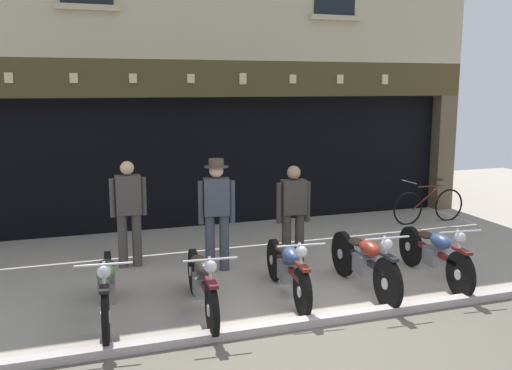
{
  "coord_description": "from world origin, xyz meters",
  "views": [
    {
      "loc": [
        -2.86,
        -5.73,
        2.81
      ],
      "look_at": [
        0.02,
        2.69,
        1.26
      ],
      "focal_mm": 39.82,
      "sensor_mm": 36.0,
      "label": 1
    }
  ],
  "objects_px": {
    "salesman_left": "(129,209)",
    "motorcycle_center_right": "(364,261)",
    "motorcycle_center": "(288,267)",
    "advert_board_near": "(304,137)",
    "leaning_bicycle": "(429,205)",
    "motorcycle_left": "(107,287)",
    "motorcycle_right": "(435,253)",
    "motorcycle_center_left": "(202,281)",
    "salesman_right": "(293,210)",
    "shopkeeper_center": "(217,209)"
  },
  "relations": [
    {
      "from": "salesman_left",
      "to": "motorcycle_center_right",
      "type": "bearing_deg",
      "value": 144.57
    },
    {
      "from": "motorcycle_center",
      "to": "advert_board_near",
      "type": "relative_size",
      "value": 2.01
    },
    {
      "from": "leaning_bicycle",
      "to": "motorcycle_left",
      "type": "bearing_deg",
      "value": 112.57
    },
    {
      "from": "motorcycle_center_right",
      "to": "motorcycle_right",
      "type": "xyz_separation_m",
      "value": [
        1.19,
        0.05,
        -0.01
      ]
    },
    {
      "from": "motorcycle_center_left",
      "to": "salesman_right",
      "type": "height_order",
      "value": "salesman_right"
    },
    {
      "from": "motorcycle_center",
      "to": "salesman_right",
      "type": "xyz_separation_m",
      "value": [
        0.63,
        1.34,
        0.46
      ]
    },
    {
      "from": "motorcycle_right",
      "to": "motorcycle_center_left",
      "type": "bearing_deg",
      "value": 7.75
    },
    {
      "from": "motorcycle_center_right",
      "to": "shopkeeper_center",
      "type": "relative_size",
      "value": 1.16
    },
    {
      "from": "motorcycle_center_left",
      "to": "shopkeeper_center",
      "type": "relative_size",
      "value": 1.17
    },
    {
      "from": "motorcycle_center",
      "to": "salesman_left",
      "type": "bearing_deg",
      "value": -41.48
    },
    {
      "from": "shopkeeper_center",
      "to": "motorcycle_center_left",
      "type": "bearing_deg",
      "value": 79.91
    },
    {
      "from": "motorcycle_center",
      "to": "salesman_left",
      "type": "distance_m",
      "value": 2.79
    },
    {
      "from": "leaning_bicycle",
      "to": "motorcycle_center_right",
      "type": "bearing_deg",
      "value": 131.97
    },
    {
      "from": "advert_board_near",
      "to": "shopkeeper_center",
      "type": "bearing_deg",
      "value": -132.61
    },
    {
      "from": "motorcycle_center_left",
      "to": "salesman_left",
      "type": "distance_m",
      "value": 2.35
    },
    {
      "from": "motorcycle_left",
      "to": "motorcycle_center",
      "type": "xyz_separation_m",
      "value": [
        2.36,
        0.03,
        -0.01
      ]
    },
    {
      "from": "salesman_left",
      "to": "shopkeeper_center",
      "type": "distance_m",
      "value": 1.4
    },
    {
      "from": "advert_board_near",
      "to": "leaning_bicycle",
      "type": "distance_m",
      "value": 2.98
    },
    {
      "from": "salesman_right",
      "to": "motorcycle_right",
      "type": "bearing_deg",
      "value": 142.52
    },
    {
      "from": "motorcycle_center_right",
      "to": "salesman_right",
      "type": "relative_size",
      "value": 1.28
    },
    {
      "from": "motorcycle_right",
      "to": "shopkeeper_center",
      "type": "height_order",
      "value": "shopkeeper_center"
    },
    {
      "from": "salesman_right",
      "to": "shopkeeper_center",
      "type": "bearing_deg",
      "value": 1.89
    },
    {
      "from": "motorcycle_center",
      "to": "shopkeeper_center",
      "type": "bearing_deg",
      "value": -60.52
    },
    {
      "from": "motorcycle_center_right",
      "to": "motorcycle_right",
      "type": "height_order",
      "value": "motorcycle_center_right"
    },
    {
      "from": "motorcycle_center",
      "to": "leaning_bicycle",
      "type": "xyz_separation_m",
      "value": [
        4.38,
        2.98,
        -0.04
      ]
    },
    {
      "from": "motorcycle_right",
      "to": "motorcycle_center_right",
      "type": "bearing_deg",
      "value": 8.86
    },
    {
      "from": "salesman_right",
      "to": "advert_board_near",
      "type": "relative_size",
      "value": 1.63
    },
    {
      "from": "salesman_right",
      "to": "advert_board_near",
      "type": "bearing_deg",
      "value": -112.29
    },
    {
      "from": "motorcycle_center",
      "to": "motorcycle_center_right",
      "type": "xyz_separation_m",
      "value": [
        1.08,
        -0.15,
        0.02
      ]
    },
    {
      "from": "motorcycle_left",
      "to": "motorcycle_center_left",
      "type": "height_order",
      "value": "motorcycle_left"
    },
    {
      "from": "shopkeeper_center",
      "to": "motorcycle_right",
      "type": "bearing_deg",
      "value": 163.92
    },
    {
      "from": "shopkeeper_center",
      "to": "advert_board_near",
      "type": "bearing_deg",
      "value": -121.38
    },
    {
      "from": "salesman_left",
      "to": "salesman_right",
      "type": "bearing_deg",
      "value": 165.92
    },
    {
      "from": "motorcycle_left",
      "to": "motorcycle_right",
      "type": "xyz_separation_m",
      "value": [
        4.63,
        -0.06,
        -0.01
      ]
    },
    {
      "from": "motorcycle_right",
      "to": "leaning_bicycle",
      "type": "height_order",
      "value": "leaning_bicycle"
    },
    {
      "from": "motorcycle_center_left",
      "to": "salesman_right",
      "type": "xyz_separation_m",
      "value": [
        1.86,
        1.53,
        0.46
      ]
    },
    {
      "from": "motorcycle_center",
      "to": "leaning_bicycle",
      "type": "relative_size",
      "value": 1.14
    },
    {
      "from": "motorcycle_center_left",
      "to": "motorcycle_left",
      "type": "bearing_deg",
      "value": -3.27
    },
    {
      "from": "motorcycle_left",
      "to": "salesman_right",
      "type": "xyz_separation_m",
      "value": [
        3.0,
        1.38,
        0.45
      ]
    },
    {
      "from": "motorcycle_center",
      "to": "leaning_bicycle",
      "type": "distance_m",
      "value": 5.29
    },
    {
      "from": "salesman_right",
      "to": "advert_board_near",
      "type": "distance_m",
      "value": 3.46
    },
    {
      "from": "motorcycle_left",
      "to": "salesman_left",
      "type": "relative_size",
      "value": 1.23
    },
    {
      "from": "motorcycle_center_left",
      "to": "motorcycle_center",
      "type": "bearing_deg",
      "value": -167.08
    },
    {
      "from": "salesman_right",
      "to": "motorcycle_center",
      "type": "bearing_deg",
      "value": 68.69
    },
    {
      "from": "motorcycle_center_left",
      "to": "advert_board_near",
      "type": "height_order",
      "value": "advert_board_near"
    },
    {
      "from": "motorcycle_center_left",
      "to": "salesman_left",
      "type": "xyz_separation_m",
      "value": [
        -0.63,
        2.2,
        0.52
      ]
    },
    {
      "from": "salesman_left",
      "to": "salesman_right",
      "type": "xyz_separation_m",
      "value": [
        2.49,
        -0.67,
        -0.06
      ]
    },
    {
      "from": "motorcycle_center_left",
      "to": "motorcycle_center_right",
      "type": "relative_size",
      "value": 1.0
    },
    {
      "from": "motorcycle_center_left",
      "to": "leaning_bicycle",
      "type": "height_order",
      "value": "leaning_bicycle"
    },
    {
      "from": "motorcycle_right",
      "to": "motorcycle_left",
      "type": "bearing_deg",
      "value": 5.51
    }
  ]
}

